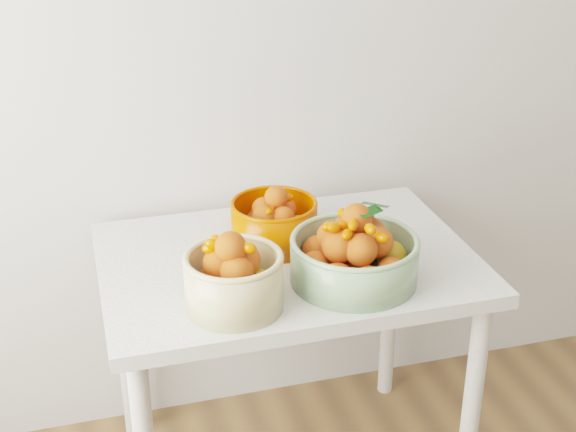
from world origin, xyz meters
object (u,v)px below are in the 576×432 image
object	(u,v)px
bowl_green	(353,255)
bowl_orange	(274,222)
bowl_cream	(234,279)
table	(287,287)

from	to	relation	value
bowl_green	bowl_orange	world-z (taller)	bowl_green
bowl_cream	bowl_green	xyz separation A→B (m)	(0.32, 0.05, -0.01)
bowl_green	table	bearing A→B (deg)	126.89
bowl_orange	bowl_green	bearing A→B (deg)	-60.24
bowl_orange	table	bearing A→B (deg)	-78.78
table	bowl_cream	size ratio (longest dim) A/B	3.31
bowl_cream	bowl_orange	world-z (taller)	bowl_cream
bowl_green	bowl_orange	distance (m)	0.29
table	bowl_green	bearing A→B (deg)	-53.11
table	bowl_orange	distance (m)	0.18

